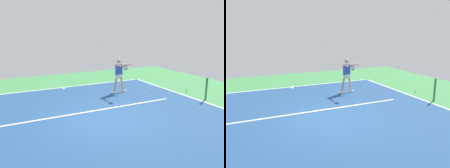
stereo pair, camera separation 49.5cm
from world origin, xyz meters
The scene contains 10 objects.
ground_plane centered at (0.00, 0.00, 0.00)m, with size 19.19×19.19×0.00m, color #428E4C.
court_surface centered at (0.00, 0.00, 0.00)m, with size 10.25×11.02×0.00m, color navy.
court_line_baseline_near centered at (0.00, -5.46, 0.00)m, with size 10.25×0.10×0.01m, color white.
court_line_sideline_left centered at (-5.07, 0.00, 0.00)m, with size 0.10×11.02×0.01m, color white.
court_line_service centered at (0.00, -0.96, 0.00)m, with size 7.69×0.10×0.01m, color white.
court_line_centre_mark centered at (0.00, -5.26, 0.00)m, with size 0.10×0.30×0.01m, color white.
net_post centered at (-5.42, 0.00, 0.54)m, with size 0.09×0.09×1.07m, color #38753D.
tennis_player centered at (-2.37, -3.01, 1.04)m, with size 1.19×1.25×1.80m.
tennis_ball_near_player centered at (-3.92, -2.29, 0.03)m, with size 0.07×0.07×0.07m, color #CCE033.
water_bottle centered at (-5.71, -1.52, 0.11)m, with size 0.07×0.07×0.22m, color white.
Camera 1 is at (3.49, 7.57, 3.29)m, focal length 37.85 mm.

